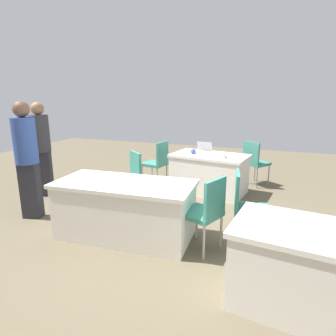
{
  "coord_description": "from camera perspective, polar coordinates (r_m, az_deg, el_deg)",
  "views": [
    {
      "loc": [
        -1.54,
        3.48,
        1.89
      ],
      "look_at": [
        -0.13,
        -0.18,
        0.9
      ],
      "focal_mm": 30.87,
      "sensor_mm": 36.0,
      "label": 1
    }
  ],
  "objects": [
    {
      "name": "yarn_ball",
      "position": [
        5.7,
        5.02,
        3.28
      ],
      "size": [
        0.1,
        0.1,
        0.1
      ],
      "primitive_type": "sphere",
      "color": "#3F5999",
      "rests_on": "table_foreground"
    },
    {
      "name": "chair_tucked_right",
      "position": [
        5.0,
        -7.73,
        -1.56
      ],
      "size": [
        0.62,
        0.62,
        0.96
      ],
      "rotation": [
        0.0,
        0.0,
        -0.7
      ],
      "color": "#9E9993",
      "rests_on": "ground"
    },
    {
      "name": "table_back_left",
      "position": [
        3.01,
        29.45,
        -17.91
      ],
      "size": [
        1.78,
        1.04,
        0.77
      ],
      "rotation": [
        0.0,
        0.0,
        -0.12
      ],
      "color": "silver",
      "rests_on": "ground"
    },
    {
      "name": "chair_aisle",
      "position": [
        3.77,
        15.26,
        -6.95
      ],
      "size": [
        0.5,
        0.5,
        0.97
      ],
      "rotation": [
        0.0,
        0.0,
        1.73
      ],
      "color": "#9E9993",
      "rests_on": "ground"
    },
    {
      "name": "table_mid_right",
      "position": [
        4.01,
        -8.43,
        -8.02
      ],
      "size": [
        1.92,
        0.99,
        0.77
      ],
      "rotation": [
        0.0,
        0.0,
        0.07
      ],
      "color": "silver",
      "rests_on": "ground"
    },
    {
      "name": "scissors_red",
      "position": [
        5.46,
        11.33,
        2.07
      ],
      "size": [
        0.1,
        0.18,
        0.01
      ],
      "primitive_type": "cube",
      "rotation": [
        0.0,
        0.0,
        1.96
      ],
      "color": "red",
      "rests_on": "table_foreground"
    },
    {
      "name": "ground_plane",
      "position": [
        4.25,
        -2.57,
        -12.26
      ],
      "size": [
        14.4,
        14.4,
        0.0
      ],
      "primitive_type": "plane",
      "color": "brown"
    },
    {
      "name": "person_attendee_standing",
      "position": [
        4.89,
        -26.16,
        2.44
      ],
      "size": [
        0.43,
        0.43,
        1.81
      ],
      "rotation": [
        0.0,
        0.0,
        3.46
      ],
      "color": "#26262D",
      "rests_on": "ground"
    },
    {
      "name": "table_foreground",
      "position": [
        5.78,
        8.14,
        -1.08
      ],
      "size": [
        1.54,
        1.05,
        0.77
      ],
      "rotation": [
        0.0,
        0.0,
        -0.15
      ],
      "color": "silver",
      "rests_on": "ground"
    },
    {
      "name": "laptop_silver",
      "position": [
        5.87,
        6.89,
        3.42
      ],
      "size": [
        0.35,
        0.33,
        0.21
      ],
      "rotation": [
        0.0,
        0.0,
        -0.12
      ],
      "color": "silver",
      "rests_on": "table_foreground"
    },
    {
      "name": "chair_back_row",
      "position": [
        3.58,
        7.44,
        -8.14
      ],
      "size": [
        0.57,
        0.57,
        0.95
      ],
      "rotation": [
        0.0,
        0.0,
        4.35
      ],
      "color": "#9E9993",
      "rests_on": "ground"
    },
    {
      "name": "person_presenter",
      "position": [
        5.93,
        -23.76,
        4.28
      ],
      "size": [
        0.46,
        0.46,
        1.78
      ],
      "rotation": [
        0.0,
        0.0,
        0.46
      ],
      "color": "#26262D",
      "rests_on": "ground"
    },
    {
      "name": "chair_near_front",
      "position": [
        6.43,
        16.71,
        1.46
      ],
      "size": [
        0.61,
        0.61,
        0.95
      ],
      "rotation": [
        0.0,
        0.0,
        2.51
      ],
      "color": "#9E9993",
      "rests_on": "ground"
    },
    {
      "name": "chair_by_pillar",
      "position": [
        6.04,
        -2.14,
        1.41
      ],
      "size": [
        0.51,
        0.51,
        0.97
      ],
      "rotation": [
        0.0,
        0.0,
        -1.73
      ],
      "color": "#9E9993",
      "rests_on": "ground"
    }
  ]
}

